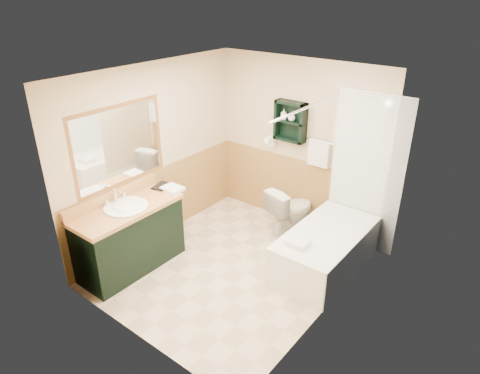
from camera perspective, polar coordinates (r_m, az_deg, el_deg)
name	(u,v)px	position (r m, az deg, el deg)	size (l,w,h in m)	color
floor	(232,267)	(5.52, -1.09, -10.56)	(3.00, 3.00, 0.00)	beige
back_wall	(299,145)	(6.07, 7.92, 5.58)	(2.60, 0.04, 2.40)	beige
left_wall	(153,155)	(5.77, -11.47, 4.20)	(0.04, 3.00, 2.40)	beige
right_wall	(336,216)	(4.29, 12.66, -3.81)	(0.04, 3.00, 2.40)	beige
ceiling	(230,73)	(4.53, -1.35, 14.93)	(2.60, 3.00, 0.04)	white
wainscot_left	(160,203)	(6.03, -10.67, -2.06)	(2.98, 2.98, 1.00)	#B7854A
wainscot_back	(295,191)	(6.32, 7.38, -0.47)	(2.58, 2.58, 1.00)	#B7854A
mirror_frame	(119,146)	(5.31, -15.83, 5.30)	(1.30, 1.30, 1.00)	brown
mirror_glass	(119,146)	(5.31, -15.79, 5.28)	(1.20, 1.20, 0.90)	white
tile_right	(362,201)	(4.99, 15.92, -1.75)	(1.50, 1.50, 2.10)	white
tile_back	(366,174)	(5.69, 16.49, 1.66)	(0.95, 0.95, 2.10)	white
tile_accent	(371,128)	(4.67, 17.06, 7.57)	(1.50, 1.50, 0.10)	#144735
wall_shelf	(290,121)	(5.91, 6.71, 8.68)	(0.45, 0.15, 0.55)	black
hair_dryer	(272,141)	(6.20, 4.30, 6.18)	(0.10, 0.24, 0.18)	white
towel_bar	(320,141)	(5.81, 10.63, 6.01)	(0.40, 0.06, 0.40)	white
curtain_rod	(309,107)	(4.94, 9.20, 10.54)	(0.03, 0.03, 1.60)	silver
shower_curtain	(311,171)	(5.37, 9.49, 2.13)	(1.05, 1.05, 1.70)	beige
vanity	(130,238)	(5.46, -14.46, -6.55)	(0.59, 1.34, 0.85)	black
bathtub	(325,250)	(5.46, 11.31, -8.24)	(0.78, 1.50, 0.52)	white
toilet	(291,210)	(6.09, 6.78, -3.11)	(0.40, 0.71, 0.70)	white
counter_towel	(173,189)	(5.55, -8.98, -0.21)	(0.27, 0.21, 0.04)	white
vanity_book	(155,177)	(5.66, -11.22, 1.32)	(0.19, 0.02, 0.25)	black
tub_towel	(298,243)	(5.00, 7.68, -7.37)	(0.25, 0.21, 0.07)	white
soap_bottle_a	(284,117)	(5.95, 5.84, 9.31)	(0.06, 0.14, 0.07)	white
soap_bottle_b	(292,117)	(5.88, 6.92, 9.22)	(0.10, 0.12, 0.10)	white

